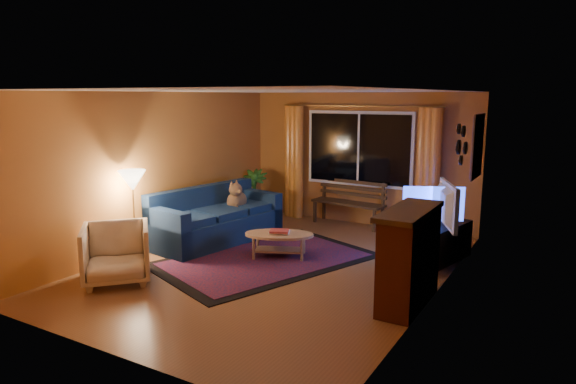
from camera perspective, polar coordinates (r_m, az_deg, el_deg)
The scene contains 22 objects.
floor at distance 7.53m, azimuth -1.16°, elevation -8.32°, with size 4.50×6.00×0.02m, color brown.
ceiling at distance 7.12m, azimuth -1.24°, elevation 11.23°, with size 4.50×6.00×0.02m, color white.
wall_back at distance 9.88m, azimuth 7.96°, elevation 3.65°, with size 4.50×0.02×2.50m, color #C07633.
wall_left at distance 8.60m, azimuth -14.17°, elevation 2.39°, with size 0.02×6.00×2.50m, color #C07633.
wall_right at distance 6.36m, azimuth 16.46°, elevation -0.55°, with size 0.02×6.00×2.50m, color #C07633.
window at distance 9.80m, azimuth 7.84°, elevation 4.77°, with size 2.00×0.02×1.30m, color black.
curtain_rod at distance 9.71m, azimuth 7.86°, elevation 9.45°, with size 0.03×0.03×3.20m, color #BF8C3F.
curtain_left at distance 10.37m, azimuth 0.74°, elevation 3.35°, with size 0.36×0.36×2.24m, color orange.
curtain_right at distance 9.35m, azimuth 15.30°, elevation 2.17°, with size 0.36×0.36×2.24m, color orange.
bench at distance 9.87m, azimuth 6.66°, elevation -2.45°, with size 1.42×0.42×0.43m, color #352313.
potted_plant at distance 10.34m, azimuth -3.84°, elevation -0.21°, with size 0.55×0.55×0.98m, color #235B1E.
sofa at distance 8.71m, azimuth -7.91°, elevation -2.59°, with size 0.97×2.26×0.91m, color #112446.
dog at distance 9.03m, azimuth -5.71°, elevation -0.47°, with size 0.34×0.46×0.51m, color brown, non-canonical shape.
armchair at distance 7.17m, azimuth -18.56°, elevation -6.19°, with size 0.84×0.78×0.86m, color beige.
floor_lamp at distance 7.96m, azimuth -16.71°, elevation -2.60°, with size 0.22×0.22×1.35m, color #BF8C3F.
rug at distance 7.79m, azimuth -2.51°, elevation -7.50°, with size 1.99×3.15×0.02m, color maroon.
coffee_table at distance 7.86m, azimuth -0.98°, elevation -5.94°, with size 1.05×1.05×0.38m, color tan.
tv_console at distance 7.95m, azimuth 16.33°, elevation -5.55°, with size 0.44×1.33×0.55m, color black.
television at distance 7.81m, azimuth 16.56°, elevation -1.33°, with size 1.11×0.15×0.64m, color black.
fireplace at distance 6.21m, azimuth 13.32°, elevation -7.35°, with size 0.40×1.20×1.10m, color maroon.
mirror_cluster at distance 7.55m, azimuth 18.72°, elevation 5.25°, with size 0.06×0.60×0.56m, color black, non-canonical shape.
painting at distance 8.69m, azimuth 20.28°, elevation 4.79°, with size 0.04×0.76×0.96m, color orange.
Camera 1 is at (3.72, -6.07, 2.44)m, focal length 32.00 mm.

